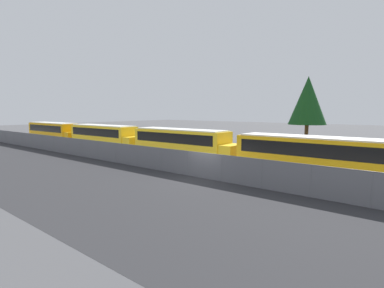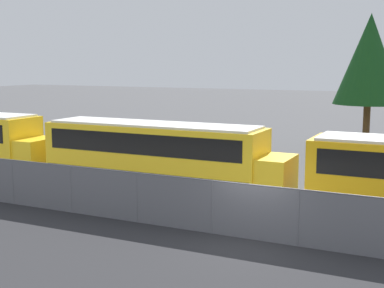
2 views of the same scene
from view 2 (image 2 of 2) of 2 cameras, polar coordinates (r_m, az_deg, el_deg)
ground_plane at (r=18.42m, az=6.54°, el=-10.10°), size 200.00×200.00×0.00m
fence at (r=18.13m, az=6.59°, el=-7.18°), size 88.34×0.07×1.91m
school_bus_2 at (r=24.73m, az=-3.64°, el=-0.75°), size 11.96×2.57×3.17m
tree_1 at (r=36.03m, az=18.41°, el=8.55°), size 4.39×4.39×9.01m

